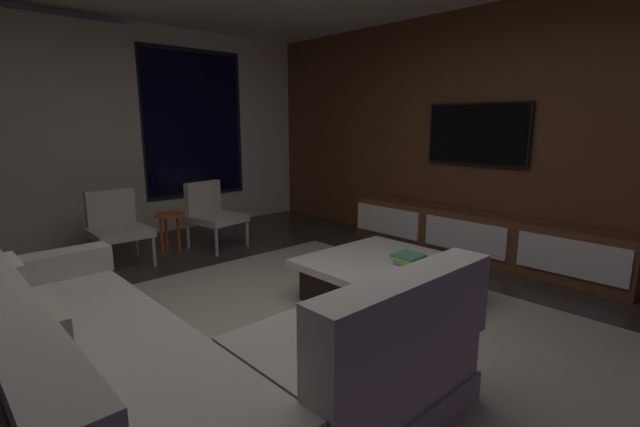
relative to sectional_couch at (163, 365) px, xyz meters
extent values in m
plane|color=#332B26|center=(0.89, 0.21, -0.29)|extent=(9.20, 9.20, 0.00)
cube|color=silver|center=(0.89, 3.87, 1.06)|extent=(6.60, 0.12, 2.70)
cube|color=black|center=(2.19, 3.80, 1.16)|extent=(1.52, 0.02, 2.02)
cube|color=black|center=(2.19, 3.79, 1.16)|extent=(1.40, 0.03, 1.90)
cube|color=#BCB5A3|center=(0.34, 3.69, 1.01)|extent=(2.10, 0.12, 2.60)
cube|color=brown|center=(3.95, 0.21, 1.06)|extent=(0.12, 7.80, 2.70)
cube|color=#ADA391|center=(1.24, 0.11, -0.28)|extent=(3.20, 3.80, 0.01)
cube|color=gray|center=(-0.24, 0.23, -0.20)|extent=(0.90, 2.50, 0.18)
cube|color=#B2ADA3|center=(-0.24, 0.23, 0.01)|extent=(0.86, 2.42, 0.24)
cube|color=#B2ADA3|center=(-0.59, 0.23, 0.33)|extent=(0.20, 2.50, 0.40)
cube|color=#B2ADA3|center=(-0.24, 1.38, 0.22)|extent=(0.90, 0.20, 0.18)
cube|color=gray|center=(0.74, -0.57, -0.20)|extent=(1.10, 0.90, 0.18)
cube|color=#B2ADA3|center=(0.74, -0.57, 0.01)|extent=(1.07, 0.86, 0.24)
cube|color=#B2ADA3|center=(0.74, -0.92, 0.33)|extent=(1.10, 0.20, 0.40)
cube|color=beige|center=(-0.47, 0.78, 0.29)|extent=(0.10, 0.36, 0.36)
cube|color=#B2A893|center=(-0.47, -0.07, 0.29)|extent=(0.10, 0.36, 0.36)
cube|color=black|center=(1.98, 0.20, -0.14)|extent=(1.00, 1.00, 0.30)
cube|color=white|center=(1.98, 0.20, 0.04)|extent=(1.16, 1.16, 0.06)
cube|color=#7F74B3|center=(2.07, 0.01, 0.08)|extent=(0.26, 0.15, 0.02)
cube|color=#94B540|center=(2.07, 0.01, 0.11)|extent=(0.26, 0.15, 0.03)
cube|color=#44996F|center=(2.06, 0.03, 0.13)|extent=(0.21, 0.21, 0.02)
cylinder|color=#B2ADA0|center=(2.09, 2.40, -0.11)|extent=(0.04, 0.04, 0.36)
cylinder|color=#B2ADA0|center=(1.62, 2.30, -0.11)|extent=(0.04, 0.04, 0.36)
cylinder|color=#B2ADA0|center=(2.00, 2.89, -0.11)|extent=(0.04, 0.04, 0.36)
cylinder|color=#B2ADA0|center=(1.53, 2.79, -0.11)|extent=(0.04, 0.04, 0.36)
cube|color=#B2ADA3|center=(1.81, 2.59, 0.07)|extent=(0.64, 0.65, 0.08)
cube|color=#B2ADA3|center=(1.76, 2.83, 0.30)|extent=(0.49, 0.17, 0.38)
cylinder|color=#B2ADA0|center=(0.95, 2.41, -0.11)|extent=(0.04, 0.04, 0.36)
cylinder|color=#B2ADA0|center=(0.47, 2.41, -0.11)|extent=(0.04, 0.04, 0.36)
cylinder|color=#B2ADA0|center=(0.96, 2.91, -0.11)|extent=(0.04, 0.04, 0.36)
cylinder|color=#B2ADA0|center=(0.48, 2.91, -0.11)|extent=(0.04, 0.04, 0.36)
cube|color=#B2ADA3|center=(0.72, 2.66, 0.07)|extent=(0.55, 0.57, 0.08)
cube|color=#B2ADA3|center=(0.72, 2.90, 0.30)|extent=(0.49, 0.09, 0.38)
cylinder|color=#BF4C1E|center=(1.19, 2.76, -0.06)|extent=(0.03, 0.03, 0.46)
cylinder|color=#BF4C1E|center=(1.39, 2.76, -0.06)|extent=(0.03, 0.03, 0.46)
cylinder|color=#BF4C1E|center=(1.29, 2.86, -0.06)|extent=(0.03, 0.03, 0.46)
cylinder|color=#BF4C1E|center=(1.29, 2.76, 0.16)|extent=(0.32, 0.32, 0.02)
cube|color=brown|center=(3.67, 0.31, -0.03)|extent=(0.44, 3.10, 0.52)
cube|color=white|center=(3.44, -0.74, 0.00)|extent=(0.02, 0.93, 0.33)
cube|color=white|center=(3.44, 0.31, 0.00)|extent=(0.02, 0.93, 0.33)
cube|color=white|center=(3.44, 1.35, 0.00)|extent=(0.02, 0.93, 0.33)
cube|color=black|center=(3.63, -0.54, -0.17)|extent=(0.33, 0.68, 0.19)
cube|color=#8D5B5C|center=(3.63, -0.80, -0.17)|extent=(0.03, 0.04, 0.19)
cube|color=#AA4997|center=(3.63, -0.73, -0.19)|extent=(0.03, 0.04, 0.14)
cube|color=#8FC56F|center=(3.63, -0.65, -0.18)|extent=(0.03, 0.04, 0.16)
cube|color=#D57449|center=(3.63, -0.58, -0.18)|extent=(0.03, 0.04, 0.17)
cube|color=#91AF7F|center=(3.63, -0.51, -0.18)|extent=(0.03, 0.04, 0.18)
cube|color=#D0445C|center=(3.63, -0.43, -0.19)|extent=(0.03, 0.04, 0.15)
cube|color=tan|center=(3.63, -0.36, -0.19)|extent=(0.03, 0.04, 0.15)
cube|color=#56B16A|center=(3.63, -0.28, -0.18)|extent=(0.03, 0.04, 0.16)
cube|color=black|center=(3.85, 0.46, 1.06)|extent=(0.04, 1.17, 0.68)
cube|color=black|center=(3.84, 0.46, 1.06)|extent=(0.05, 1.13, 0.64)
camera|label=1|loc=(-0.79, -2.00, 1.18)|focal=24.92mm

